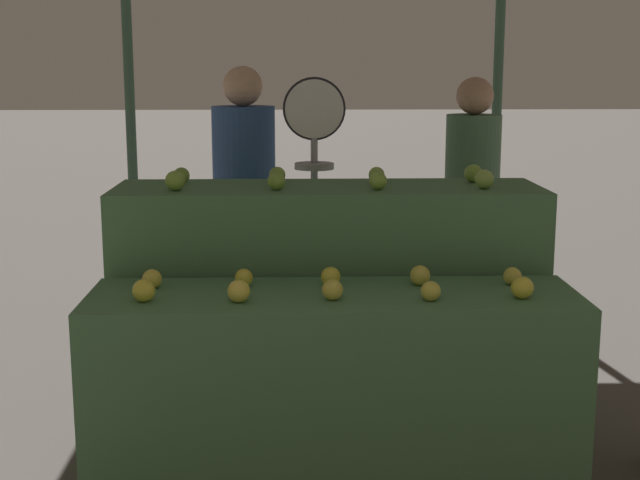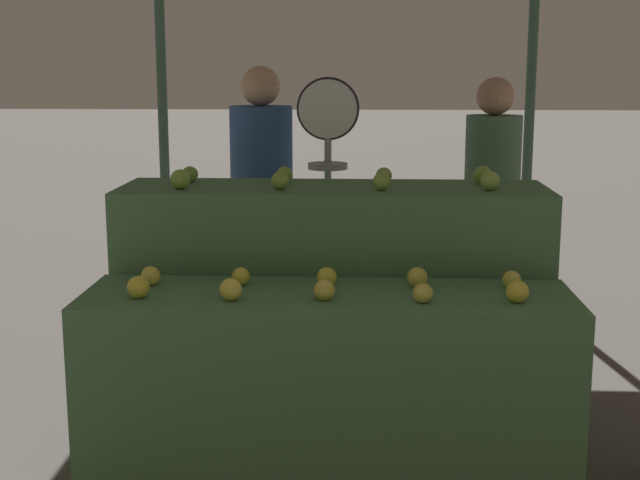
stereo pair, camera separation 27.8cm
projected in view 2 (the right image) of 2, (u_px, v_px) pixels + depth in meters
The scene contains 24 objects.
ground_plane at pixel (328, 477), 3.55m from camera, with size 60.00×60.00×0.00m, color #59544F.
display_counter_front at pixel (328, 388), 3.47m from camera, with size 1.88×0.55×0.76m, color #4C7A4C.
display_counter_back at pixel (333, 306), 4.03m from camera, with size 1.88×0.55×1.09m, color #4C7A4C.
apple_front_0 at pixel (138, 287), 3.33m from camera, with size 0.08×0.08×0.08m, color gold.
apple_front_1 at pixel (231, 289), 3.29m from camera, with size 0.08×0.08×0.08m, color yellow.
apple_front_2 at pixel (324, 290), 3.30m from camera, with size 0.08×0.08×0.08m, color gold.
apple_front_3 at pixel (423, 293), 3.26m from camera, with size 0.07×0.07×0.07m, color gold.
apple_front_4 at pixel (517, 291), 3.26m from camera, with size 0.08×0.08×0.08m, color gold.
apple_front_5 at pixel (151, 276), 3.52m from camera, with size 0.08×0.08×0.08m, color yellow.
apple_front_6 at pixel (241, 276), 3.53m from camera, with size 0.07×0.07×0.07m, color gold.
apple_front_7 at pixel (327, 277), 3.50m from camera, with size 0.08×0.08×0.08m, color gold.
apple_front_8 at pixel (417, 277), 3.49m from camera, with size 0.08×0.08×0.08m, color gold.
apple_front_9 at pixel (512, 280), 3.47m from camera, with size 0.07×0.07×0.07m, color gold.
apple_back_0 at pixel (180, 179), 3.83m from camera, with size 0.09×0.09×0.09m, color #84AD3D.
apple_back_1 at pixel (280, 181), 3.82m from camera, with size 0.08×0.08×0.08m, color #7AA338.
apple_back_2 at pixel (382, 182), 3.79m from camera, with size 0.08×0.08×0.08m, color #84AD3D.
apple_back_3 at pixel (490, 181), 3.79m from camera, with size 0.08×0.08×0.08m, color #8EB247.
apple_back_4 at pixel (190, 174), 4.05m from camera, with size 0.07×0.07×0.07m, color #7AA338.
apple_back_5 at pixel (285, 175), 4.04m from camera, with size 0.07×0.07×0.07m, color #84AD3D.
apple_back_6 at pixel (384, 175), 4.01m from camera, with size 0.07×0.07×0.07m, color #8EB247.
apple_back_7 at pixel (482, 175), 4.00m from camera, with size 0.08×0.08×0.08m, color #84AD3D.
produce_scale at pixel (328, 159), 4.49m from camera, with size 0.32×0.20×1.56m.
person_vendor_at_scale at pixel (262, 193), 4.85m from camera, with size 0.42×0.42×1.61m.
person_customer_left at pixel (492, 197), 4.88m from camera, with size 0.33×0.33×1.55m.
Camera 2 is at (0.12, -3.29, 1.61)m, focal length 50.00 mm.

